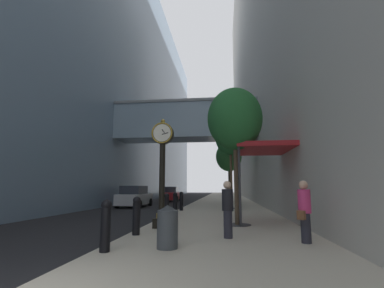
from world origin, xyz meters
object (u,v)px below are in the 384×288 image
bollard_fourth (167,205)px  car_silver_near (135,197)px  pedestrian_walking (305,210)px  bollard_nearest (106,224)px  street_tree_mid_far (229,157)px  trash_bin (167,226)px  pedestrian_by_clock (228,208)px  street_clock (162,167)px  bollard_fifth (175,203)px  car_red_mid (171,194)px  bollard_second (136,215)px  street_tree_mid_near (230,138)px  street_tree_near (235,120)px  bollard_sixth (181,201)px

bollard_fourth → car_silver_near: car_silver_near is taller
pedestrian_walking → car_silver_near: size_ratio=0.37×
bollard_nearest → street_tree_mid_far: bearing=81.8°
trash_bin → car_silver_near: size_ratio=0.23×
bollard_nearest → pedestrian_by_clock: bearing=36.3°
bollard_fourth → trash_bin: 6.66m
trash_bin → pedestrian_walking: pedestrian_walking is taller
street_clock → bollard_fifth: size_ratio=3.45×
street_clock → bollard_fifth: (-0.44, 5.42, -1.64)m
bollard_fifth → car_red_mid: car_red_mid is taller
street_clock → pedestrian_by_clock: (2.44, -1.86, -1.37)m
bollard_fourth → street_tree_mid_far: street_tree_mid_far is taller
bollard_second → pedestrian_by_clock: bearing=-4.5°
bollard_second → bollard_fifth: size_ratio=1.00×
street_tree_mid_near → car_silver_near: (-7.93, 2.50, -4.33)m
street_tree_near → pedestrian_by_clock: (-0.39, -2.99, -3.43)m
street_clock → street_tree_near: bearing=21.7°
street_clock → bollard_fourth: street_clock is taller
bollard_second → car_red_mid: car_red_mid is taller
bollard_sixth → pedestrian_walking: size_ratio=0.72×
street_tree_mid_near → car_red_mid: (-6.64, 11.73, -4.36)m
bollard_sixth → car_red_mid: bearing=103.6°
bollard_fifth → street_clock: bearing=-85.3°
car_silver_near → pedestrian_walking: bearing=-56.9°
car_silver_near → car_red_mid: (1.29, 9.23, -0.03)m
bollard_fifth → pedestrian_walking: bearing=-57.5°
street_tree_mid_far → car_red_mid: size_ratio=1.42×
pedestrian_by_clock → bollard_fifth: bearing=111.7°
car_red_mid → bollard_nearest: bearing=-82.5°
trash_bin → car_red_mid: size_ratio=0.24×
car_silver_near → trash_bin: bearing=-69.2°
street_clock → car_red_mid: (-3.81, 21.65, -1.59)m
street_tree_near → car_red_mid: size_ratio=1.31×
street_tree_mid_near → pedestrian_walking: (1.69, -12.29, -4.15)m
bollard_nearest → bollard_fourth: (0.00, 7.04, 0.00)m
bollard_nearest → car_red_mid: car_red_mid is taller
street_clock → car_silver_near: (-5.09, 12.41, -1.56)m
bollard_sixth → street_tree_mid_far: street_tree_mid_far is taller
street_clock → car_red_mid: street_clock is taller
bollard_nearest → car_red_mid: bearing=97.5°
pedestrian_walking → car_silver_near: bearing=123.1°
bollard_fifth → pedestrian_by_clock: 7.83m
bollard_fifth → trash_bin: 8.97m
bollard_nearest → pedestrian_walking: size_ratio=0.72×
street_clock → trash_bin: 3.97m
bollard_fourth → car_silver_near: bearing=116.5°
bollard_second → bollard_fourth: 4.70m
bollard_fourth → car_red_mid: bearing=100.3°
bollard_sixth → bollard_fourth: bearing=-90.0°
bollard_second → street_tree_mid_near: 12.78m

